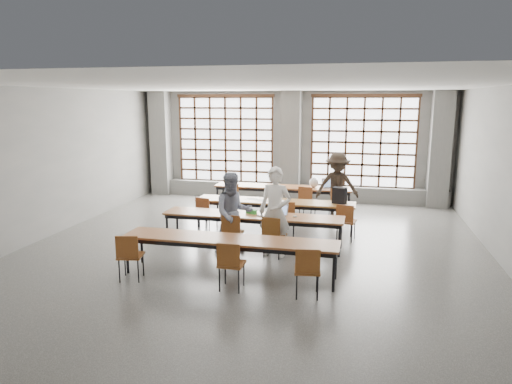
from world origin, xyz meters
TOP-DOWN VIEW (x-y plane):
  - floor at (0.00, 0.00)m, footprint 11.00×11.00m
  - ceiling at (0.00, 0.00)m, footprint 11.00×11.00m
  - wall_back at (0.00, 5.50)m, footprint 10.00×0.00m
  - wall_front at (0.00, -5.50)m, footprint 10.00×0.00m
  - wall_left at (-5.00, 0.00)m, footprint 0.00×11.00m
  - wall_right at (5.00, 0.00)m, footprint 0.00×11.00m
  - column_left at (-4.50, 5.22)m, footprint 0.60×0.55m
  - column_mid at (0.00, 5.22)m, footprint 0.60×0.55m
  - column_right at (4.50, 5.22)m, footprint 0.60×0.55m
  - window_left at (-2.25, 5.42)m, footprint 3.32×0.12m
  - window_right at (2.25, 5.42)m, footprint 3.32×0.12m
  - sill_ledge at (0.00, 5.30)m, footprint 9.80×0.35m
  - desk_row_a at (0.01, 3.67)m, footprint 4.00×0.70m
  - desk_row_b at (0.14, 1.71)m, footprint 4.00×0.70m
  - desk_row_c at (-0.07, 0.21)m, footprint 4.00×0.70m
  - desk_row_d at (-0.07, -1.60)m, footprint 4.00×0.70m
  - chair_back_left at (-1.37, 3.05)m, footprint 0.52×0.52m
  - chair_back_mid at (0.79, 3.05)m, footprint 0.50×0.51m
  - chair_back_right at (1.63, 3.05)m, footprint 0.50×0.50m
  - chair_mid_left at (-1.48, 1.09)m, footprint 0.52×0.52m
  - chair_mid_centre at (0.55, 1.08)m, footprint 0.47×0.47m
  - chair_mid_right at (1.93, 1.08)m, footprint 0.48×0.49m
  - chair_front_left at (-0.36, -0.42)m, footprint 0.45×0.45m
  - chair_front_right at (0.52, -0.42)m, footprint 0.50×0.50m
  - chair_near_left at (-1.75, -2.23)m, footprint 0.50×0.50m
  - chair_near_mid at (0.13, -2.23)m, footprint 0.42×0.43m
  - chair_near_right at (1.44, -2.23)m, footprint 0.47×0.48m
  - student_male at (0.53, -0.29)m, footprint 0.74×0.54m
  - student_female at (-0.37, -0.29)m, footprint 1.05×0.97m
  - student_back at (1.61, 3.17)m, footprint 1.29×0.92m
  - laptop_front at (0.51, 0.32)m, footprint 0.45×0.43m
  - laptop_back at (1.34, 3.78)m, footprint 0.45×0.42m
  - mouse at (0.88, 0.19)m, footprint 0.10×0.07m
  - green_box at (-0.12, 0.29)m, footprint 0.26×0.18m
  - phone at (0.11, 0.11)m, footprint 0.14×0.09m
  - paper_sheet_a at (-0.46, 1.76)m, footprint 0.34×0.27m
  - paper_sheet_b at (-0.16, 1.66)m, footprint 0.31×0.22m
  - paper_sheet_c at (0.24, 1.71)m, footprint 0.34×0.27m
  - backpack at (1.74, 1.76)m, footprint 0.37×0.29m
  - plastic_bag at (0.91, 3.72)m, footprint 0.30×0.27m
  - red_pouch at (-1.77, -2.15)m, footprint 0.21×0.13m

SIDE VIEW (x-z plane):
  - floor at x=0.00m, z-range 0.00..0.00m
  - sill_ledge at x=0.00m, z-range 0.00..0.50m
  - red_pouch at x=-1.77m, z-range 0.47..0.53m
  - chair_back_left at x=-1.37m, z-range 0.10..0.98m
  - chair_back_mid at x=0.79m, z-range 0.10..0.98m
  - chair_back_right at x=1.63m, z-range 0.10..0.98m
  - chair_mid_left at x=-1.48m, z-range 0.10..0.98m
  - chair_mid_centre at x=0.55m, z-range 0.10..0.98m
  - chair_mid_right at x=1.93m, z-range 0.10..0.98m
  - chair_front_left at x=-0.36m, z-range 0.10..0.98m
  - chair_front_right at x=0.52m, z-range 0.10..0.98m
  - chair_near_left at x=-1.75m, z-range 0.10..0.98m
  - chair_near_mid at x=0.13m, z-range 0.10..0.98m
  - chair_near_right at x=1.44m, z-range 0.10..0.98m
  - desk_row_a at x=0.01m, z-range 0.30..1.03m
  - desk_row_b at x=0.14m, z-range 0.30..1.03m
  - desk_row_c at x=-0.07m, z-range 0.30..1.03m
  - desk_row_d at x=-0.07m, z-range 0.30..1.03m
  - paper_sheet_a at x=-0.46m, z-range 0.73..0.73m
  - paper_sheet_b at x=-0.16m, z-range 0.73..0.73m
  - paper_sheet_c at x=0.24m, z-range 0.73..0.73m
  - phone at x=0.11m, z-range 0.73..0.74m
  - mouse at x=0.88m, z-range 0.73..0.77m
  - green_box at x=-0.12m, z-range 0.73..0.82m
  - laptop_front at x=0.51m, z-range 0.66..0.92m
  - laptop_back at x=1.34m, z-range 0.66..0.92m
  - student_female at x=-0.37m, z-range 0.00..1.73m
  - plastic_bag at x=0.91m, z-range 0.73..1.02m
  - student_back at x=1.61m, z-range 0.00..1.81m
  - backpack at x=1.74m, z-range 0.73..1.13m
  - student_male at x=0.53m, z-range 0.00..1.88m
  - wall_back at x=0.00m, z-range -3.25..6.75m
  - wall_front at x=0.00m, z-range -3.25..6.75m
  - wall_left at x=-5.00m, z-range -3.75..7.25m
  - wall_right at x=5.00m, z-range -3.75..7.25m
  - column_left at x=-4.50m, z-range 0.00..3.50m
  - column_mid at x=0.00m, z-range 0.00..3.50m
  - column_right at x=4.50m, z-range 0.00..3.50m
  - window_left at x=-2.25m, z-range 0.40..3.40m
  - window_right at x=2.25m, z-range 0.40..3.40m
  - ceiling at x=0.00m, z-range 3.50..3.50m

